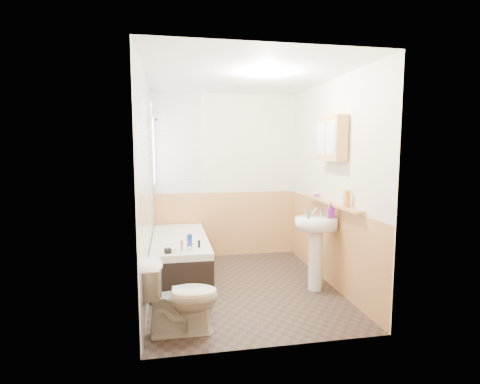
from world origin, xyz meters
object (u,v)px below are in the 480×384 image
pine_shelf (331,203)px  medicine_cabinet (331,139)px  toilet (181,297)px  sink (316,238)px  bathtub (180,256)px

pine_shelf → medicine_cabinet: (-0.03, -0.02, 0.76)m
pine_shelf → medicine_cabinet: 0.76m
toilet → sink: bearing=-64.4°
toilet → medicine_cabinet: 2.43m
sink → medicine_cabinet: 1.18m
sink → medicine_cabinet: bearing=5.4°
bathtub → pine_shelf: size_ratio=1.19×
toilet → pine_shelf: 2.10m
bathtub → toilet: 1.51m
toilet → medicine_cabinet: medicine_cabinet is taller
sink → pine_shelf: 0.46m
toilet → pine_shelf: bearing=-65.3°
toilet → sink: size_ratio=0.69×
toilet → medicine_cabinet: size_ratio=1.20×
pine_shelf → toilet: bearing=-155.4°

